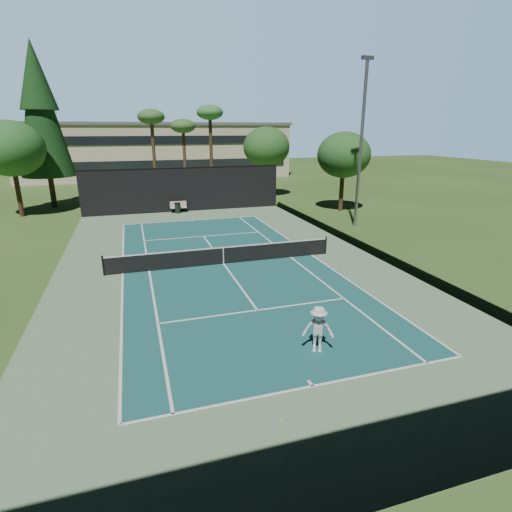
{
  "coord_description": "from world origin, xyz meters",
  "views": [
    {
      "loc": [
        -4.63,
        -21.07,
        7.34
      ],
      "look_at": [
        1.0,
        -3.0,
        1.3
      ],
      "focal_mm": 28.0,
      "sensor_mm": 36.0,
      "label": 1
    }
  ],
  "objects_px": {
    "tennis_ball_a": "(282,421)",
    "tennis_ball_d": "(163,244)",
    "tennis_net": "(223,255)",
    "tennis_ball_b": "(220,258)",
    "player": "(318,329)",
    "tennis_ball_c": "(208,241)",
    "park_bench": "(178,207)",
    "trash_bin": "(178,208)"
  },
  "relations": [
    {
      "from": "tennis_ball_b",
      "to": "tennis_ball_c",
      "type": "relative_size",
      "value": 0.95
    },
    {
      "from": "tennis_ball_b",
      "to": "tennis_ball_d",
      "type": "height_order",
      "value": "tennis_ball_d"
    },
    {
      "from": "tennis_ball_a",
      "to": "player",
      "type": "bearing_deg",
      "value": 50.27
    },
    {
      "from": "tennis_ball_c",
      "to": "park_bench",
      "type": "height_order",
      "value": "park_bench"
    },
    {
      "from": "tennis_net",
      "to": "player",
      "type": "xyz_separation_m",
      "value": [
        1.0,
        -10.1,
        0.28
      ]
    },
    {
      "from": "tennis_ball_a",
      "to": "tennis_ball_d",
      "type": "height_order",
      "value": "tennis_ball_d"
    },
    {
      "from": "tennis_net",
      "to": "tennis_ball_b",
      "type": "height_order",
      "value": "tennis_net"
    },
    {
      "from": "tennis_ball_a",
      "to": "tennis_ball_c",
      "type": "bearing_deg",
      "value": 85.32
    },
    {
      "from": "tennis_ball_d",
      "to": "park_bench",
      "type": "bearing_deg",
      "value": 77.7
    },
    {
      "from": "tennis_net",
      "to": "tennis_ball_b",
      "type": "bearing_deg",
      "value": 87.71
    },
    {
      "from": "tennis_ball_c",
      "to": "trash_bin",
      "type": "height_order",
      "value": "trash_bin"
    },
    {
      "from": "tennis_net",
      "to": "tennis_ball_a",
      "type": "relative_size",
      "value": 198.43
    },
    {
      "from": "player",
      "to": "tennis_ball_c",
      "type": "bearing_deg",
      "value": 117.95
    },
    {
      "from": "player",
      "to": "tennis_ball_d",
      "type": "distance_m",
      "value": 15.7
    },
    {
      "from": "tennis_ball_b",
      "to": "tennis_ball_c",
      "type": "xyz_separation_m",
      "value": [
        0.01,
        3.77,
        0.0
      ]
    },
    {
      "from": "player",
      "to": "tennis_ball_d",
      "type": "relative_size",
      "value": 22.42
    },
    {
      "from": "trash_bin",
      "to": "tennis_net",
      "type": "bearing_deg",
      "value": -87.13
    },
    {
      "from": "tennis_net",
      "to": "tennis_ball_b",
      "type": "xyz_separation_m",
      "value": [
        0.04,
        1.08,
        -0.52
      ]
    },
    {
      "from": "tennis_net",
      "to": "tennis_ball_d",
      "type": "xyz_separation_m",
      "value": [
        -2.96,
        5.08,
        -0.52
      ]
    },
    {
      "from": "tennis_ball_c",
      "to": "park_bench",
      "type": "bearing_deg",
      "value": 93.71
    },
    {
      "from": "tennis_ball_d",
      "to": "park_bench",
      "type": "distance_m",
      "value": 10.84
    },
    {
      "from": "tennis_ball_a",
      "to": "tennis_ball_c",
      "type": "relative_size",
      "value": 0.87
    },
    {
      "from": "tennis_ball_b",
      "to": "tennis_ball_c",
      "type": "bearing_deg",
      "value": 89.89
    },
    {
      "from": "park_bench",
      "to": "trash_bin",
      "type": "distance_m",
      "value": 0.37
    },
    {
      "from": "tennis_net",
      "to": "park_bench",
      "type": "bearing_deg",
      "value": 92.38
    },
    {
      "from": "tennis_ball_a",
      "to": "tennis_ball_b",
      "type": "relative_size",
      "value": 0.92
    },
    {
      "from": "player",
      "to": "tennis_ball_d",
      "type": "height_order",
      "value": "player"
    },
    {
      "from": "tennis_ball_d",
      "to": "trash_bin",
      "type": "relative_size",
      "value": 0.08
    },
    {
      "from": "tennis_ball_c",
      "to": "trash_bin",
      "type": "bearing_deg",
      "value": 94.46
    },
    {
      "from": "tennis_ball_c",
      "to": "tennis_ball_d",
      "type": "bearing_deg",
      "value": 175.73
    },
    {
      "from": "tennis_ball_b",
      "to": "tennis_ball_d",
      "type": "relative_size",
      "value": 0.95
    },
    {
      "from": "tennis_net",
      "to": "park_bench",
      "type": "height_order",
      "value": "tennis_net"
    },
    {
      "from": "trash_bin",
      "to": "player",
      "type": "bearing_deg",
      "value": -86.02
    },
    {
      "from": "player",
      "to": "park_bench",
      "type": "xyz_separation_m",
      "value": [
        -1.65,
        25.76,
        -0.29
      ]
    },
    {
      "from": "tennis_ball_b",
      "to": "tennis_ball_d",
      "type": "distance_m",
      "value": 5.0
    },
    {
      "from": "tennis_ball_a",
      "to": "tennis_ball_d",
      "type": "relative_size",
      "value": 0.87
    },
    {
      "from": "player",
      "to": "park_bench",
      "type": "bearing_deg",
      "value": 117.98
    },
    {
      "from": "tennis_ball_b",
      "to": "tennis_net",
      "type": "bearing_deg",
      "value": -92.29
    },
    {
      "from": "player",
      "to": "park_bench",
      "type": "height_order",
      "value": "player"
    },
    {
      "from": "tennis_net",
      "to": "tennis_ball_b",
      "type": "relative_size",
      "value": 182.01
    },
    {
      "from": "tennis_ball_b",
      "to": "trash_bin",
      "type": "height_order",
      "value": "trash_bin"
    },
    {
      "from": "tennis_net",
      "to": "trash_bin",
      "type": "distance_m",
      "value": 15.34
    }
  ]
}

